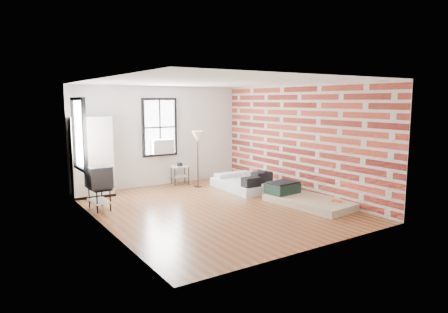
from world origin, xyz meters
TOP-DOWN VIEW (x-y plane):
  - ground at (0.00, 0.00)m, footprint 6.00×6.00m
  - room_shell at (0.23, 0.36)m, footprint 5.02×6.02m
  - mattress_main at (1.74, 1.16)m, footprint 1.33×1.79m
  - mattress_bare at (1.91, -0.81)m, footprint 1.26×2.13m
  - wardrobe at (-2.00, 2.65)m, footprint 1.06×0.66m
  - side_table at (0.49, 2.72)m, footprint 0.52×0.43m
  - floor_lamp at (0.76, 2.14)m, footprint 0.33×0.33m
  - tv_stand at (-2.21, 1.30)m, footprint 0.50×0.70m

SIDE VIEW (x-z plane):
  - ground at x=0.00m, z-range 0.00..0.00m
  - mattress_bare at x=1.91m, z-range -0.09..0.35m
  - mattress_main at x=1.74m, z-range -0.13..0.44m
  - side_table at x=0.49m, z-range 0.11..0.73m
  - tv_stand at x=-2.21m, z-range 0.21..1.18m
  - wardrobe at x=-2.00m, z-range 0.00..2.00m
  - floor_lamp at x=0.76m, z-range 0.55..2.11m
  - room_shell at x=0.23m, z-range 0.33..3.14m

